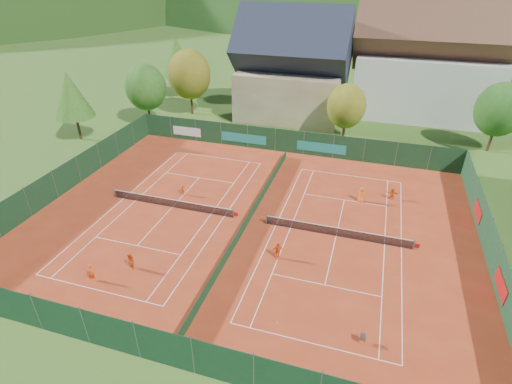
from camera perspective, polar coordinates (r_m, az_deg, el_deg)
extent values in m
plane|color=#32581B|center=(37.23, -0.91, -4.17)|extent=(600.00, 600.00, 0.00)
cube|color=#A03117|center=(37.21, -0.91, -4.14)|extent=(40.00, 32.00, 0.01)
cube|color=white|center=(49.37, -5.50, 4.91)|extent=(10.97, 0.06, 0.00)
cube|color=white|center=(32.42, -21.83, -12.83)|extent=(10.97, 0.06, 0.00)
cube|color=white|center=(42.75, -18.37, -0.90)|extent=(0.06, 23.77, 0.00)
cube|color=white|center=(37.94, -4.54, -3.48)|extent=(0.06, 23.77, 0.00)
cube|color=white|center=(42.02, -16.83, -1.19)|extent=(0.06, 23.77, 0.00)
cube|color=white|center=(38.40, -6.44, -3.13)|extent=(0.06, 23.77, 0.00)
cube|color=white|center=(44.92, -8.12, 2.03)|extent=(8.23, 0.06, 0.00)
cube|color=white|center=(35.65, -16.65, -7.35)|extent=(8.23, 0.06, 0.00)
cube|color=white|center=(40.04, -11.87, -2.13)|extent=(0.06, 12.80, 0.00)
cube|color=white|center=(46.14, 13.25, 2.29)|extent=(10.97, 0.06, 0.00)
cube|color=white|center=(27.24, 7.95, -20.60)|extent=(10.97, 0.06, 0.00)
cube|color=white|center=(36.64, 2.84, -4.78)|extent=(0.06, 23.77, 0.00)
cube|color=white|center=(36.14, 20.06, -7.46)|extent=(0.06, 23.77, 0.00)
cube|color=white|center=(36.40, 4.93, -5.14)|extent=(0.06, 23.77, 0.00)
cube|color=white|center=(36.02, 17.89, -7.15)|extent=(0.06, 23.77, 0.00)
cube|color=white|center=(41.33, 12.50, -1.10)|extent=(8.23, 0.06, 0.00)
cube|color=white|center=(31.01, 9.82, -12.95)|extent=(8.23, 0.06, 0.00)
cube|color=white|center=(35.97, 11.37, -6.18)|extent=(0.06, 12.80, 0.00)
cylinder|color=#59595B|center=(43.01, -19.49, -0.14)|extent=(0.10, 0.10, 1.02)
cylinder|color=#59595B|center=(37.38, -3.26, -3.08)|extent=(0.10, 0.10, 1.02)
cube|color=black|center=(39.81, -11.94, -1.58)|extent=(12.80, 0.02, 0.86)
cube|color=white|center=(39.59, -12.01, -1.05)|extent=(12.80, 0.04, 0.06)
cube|color=red|center=(37.34, -2.89, -3.22)|extent=(0.40, 0.04, 0.40)
cylinder|color=#59595B|center=(36.55, 1.47, -3.90)|extent=(0.10, 0.10, 1.02)
cylinder|color=#59595B|center=(35.96, 21.64, -7.02)|extent=(0.10, 0.10, 1.02)
cube|color=black|center=(35.71, 11.44, -5.60)|extent=(12.80, 0.02, 0.86)
cube|color=white|center=(35.47, 11.51, -5.04)|extent=(12.80, 0.04, 0.06)
cube|color=red|center=(36.03, 22.02, -7.15)|extent=(0.40, 0.04, 0.40)
cube|color=#13351C|center=(36.94, -0.92, -3.50)|extent=(0.03, 28.80, 1.00)
cube|color=#14371D|center=(50.14, 4.78, 7.22)|extent=(40.00, 0.04, 3.00)
cube|color=teal|center=(51.69, -1.79, 7.67)|extent=(6.00, 0.03, 1.20)
cube|color=teal|center=(49.59, 9.28, 6.27)|extent=(6.00, 0.03, 1.20)
cube|color=silver|center=(54.65, -9.85, 8.52)|extent=(4.00, 0.03, 1.20)
cube|color=#13361F|center=(25.44, -12.97, -20.92)|extent=(40.00, 0.04, 3.00)
cube|color=#12331A|center=(45.95, -25.40, 1.98)|extent=(0.04, 32.00, 3.00)
cube|color=#153B21|center=(36.58, 30.65, -6.87)|extent=(0.04, 32.00, 3.00)
cube|color=#B21414|center=(33.63, 31.57, -11.23)|extent=(0.03, 3.00, 1.20)
cube|color=#B21414|center=(41.64, 29.09, -2.40)|extent=(0.03, 3.00, 1.20)
cube|color=beige|center=(62.99, 5.10, 13.97)|extent=(15.00, 12.00, 7.00)
cube|color=#1E2333|center=(61.50, 5.38, 19.79)|extent=(16.20, 12.00, 12.00)
cube|color=silver|center=(67.52, 22.75, 13.81)|extent=(20.00, 11.00, 9.00)
cube|color=brown|center=(66.12, 24.05, 19.79)|extent=(21.60, 11.00, 11.00)
cylinder|color=#412E17|center=(61.68, -14.99, 10.66)|extent=(0.36, 0.36, 2.80)
ellipsoid|color=#275A19|center=(60.53, -15.50, 14.22)|extent=(5.72, 5.72, 6.58)
cylinder|color=#483419|center=(64.70, -9.18, 12.36)|extent=(0.36, 0.36, 3.15)
ellipsoid|color=olive|center=(63.49, -9.52, 16.22)|extent=(6.44, 6.44, 7.40)
cylinder|color=#4B321B|center=(74.12, -10.80, 14.65)|extent=(0.36, 0.36, 3.50)
cone|color=#30611B|center=(72.98, -11.19, 18.42)|extent=(5.60, 5.60, 6.50)
cylinder|color=#442A18|center=(54.98, 12.38, 8.42)|extent=(0.36, 0.36, 2.45)
ellipsoid|color=olive|center=(53.82, 12.79, 11.87)|extent=(5.01, 5.01, 5.76)
cylinder|color=#49311A|center=(58.45, 30.45, 6.36)|extent=(0.36, 0.36, 2.80)
ellipsoid|color=#205117|center=(57.23, 31.49, 10.00)|extent=(5.72, 5.72, 6.58)
cylinder|color=#442F18|center=(59.08, -24.01, 8.38)|extent=(0.36, 0.36, 3.15)
cone|color=#2F5E1B|center=(57.76, -24.94, 12.50)|extent=(5.04, 5.04, 5.85)
cylinder|color=#452A18|center=(73.63, 29.97, 11.10)|extent=(0.36, 0.36, 3.50)
ellipsoid|color=olive|center=(72.48, 30.99, 14.78)|extent=(7.15, 7.15, 8.22)
ellipsoid|color=black|center=(335.21, 17.87, 17.97)|extent=(440.00, 440.00, 242.00)
cylinder|color=slate|center=(27.45, 14.62, -19.77)|extent=(0.02, 0.02, 0.80)
cylinder|color=slate|center=(27.46, 15.28, -19.86)|extent=(0.02, 0.02, 0.80)
cylinder|color=slate|center=(27.65, 14.68, -19.31)|extent=(0.02, 0.02, 0.80)
cylinder|color=slate|center=(27.66, 15.33, -19.40)|extent=(0.02, 0.02, 0.80)
cube|color=slate|center=(27.44, 15.02, -19.38)|extent=(0.34, 0.34, 0.30)
ellipsoid|color=#CCD833|center=(27.42, 15.03, -19.34)|extent=(0.28, 0.28, 0.16)
sphere|color=#CCD833|center=(37.48, -14.76, -4.96)|extent=(0.07, 0.07, 0.07)
sphere|color=#CCD833|center=(28.10, 3.05, -18.10)|extent=(0.07, 0.07, 0.07)
imported|color=#F05115|center=(32.91, -22.48, -10.62)|extent=(0.62, 0.54, 1.44)
imported|color=#D44812|center=(32.94, -17.51, -9.48)|extent=(0.89, 0.87, 1.45)
imported|color=#D64213|center=(41.66, -10.39, 0.34)|extent=(0.89, 0.77, 1.20)
imported|color=#EC5314|center=(32.49, 3.11, -8.36)|extent=(0.97, 0.65, 1.53)
imported|color=orange|center=(41.08, 14.82, -0.37)|extent=(0.85, 0.65, 1.57)
imported|color=orange|center=(42.46, 18.88, -0.22)|extent=(1.20, 0.40, 1.28)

